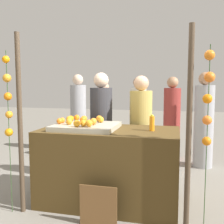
{
  "coord_description": "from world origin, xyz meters",
  "views": [
    {
      "loc": [
        0.82,
        -3.19,
        1.51
      ],
      "look_at": [
        0.0,
        0.15,
        1.15
      ],
      "focal_mm": 42.97,
      "sensor_mm": 36.0,
      "label": 1
    }
  ],
  "objects_px": {
    "orange_0": "(99,119)",
    "vendor_left": "(101,131)",
    "stall_counter": "(109,166)",
    "chalkboard_sign": "(98,207)",
    "orange_1": "(77,123)",
    "juice_bottle": "(152,123)",
    "vendor_right": "(141,135)"
  },
  "relations": [
    {
      "from": "juice_bottle",
      "to": "chalkboard_sign",
      "type": "relative_size",
      "value": 0.43
    },
    {
      "from": "chalkboard_sign",
      "to": "vendor_left",
      "type": "relative_size",
      "value": 0.27
    },
    {
      "from": "chalkboard_sign",
      "to": "orange_0",
      "type": "bearing_deg",
      "value": 105.59
    },
    {
      "from": "vendor_left",
      "to": "orange_1",
      "type": "bearing_deg",
      "value": -90.83
    },
    {
      "from": "chalkboard_sign",
      "to": "stall_counter",
      "type": "bearing_deg",
      "value": 93.16
    },
    {
      "from": "stall_counter",
      "to": "vendor_left",
      "type": "distance_m",
      "value": 0.83
    },
    {
      "from": "orange_1",
      "to": "chalkboard_sign",
      "type": "distance_m",
      "value": 0.96
    },
    {
      "from": "stall_counter",
      "to": "orange_1",
      "type": "height_order",
      "value": "orange_1"
    },
    {
      "from": "stall_counter",
      "to": "vendor_right",
      "type": "relative_size",
      "value": 1.05
    },
    {
      "from": "orange_0",
      "to": "vendor_left",
      "type": "bearing_deg",
      "value": 103.02
    },
    {
      "from": "orange_1",
      "to": "juice_bottle",
      "type": "distance_m",
      "value": 0.9
    },
    {
      "from": "chalkboard_sign",
      "to": "vendor_right",
      "type": "relative_size",
      "value": 0.28
    },
    {
      "from": "stall_counter",
      "to": "orange_0",
      "type": "distance_m",
      "value": 0.64
    },
    {
      "from": "orange_1",
      "to": "juice_bottle",
      "type": "height_order",
      "value": "juice_bottle"
    },
    {
      "from": "vendor_right",
      "to": "orange_1",
      "type": "bearing_deg",
      "value": -123.11
    },
    {
      "from": "stall_counter",
      "to": "vendor_left",
      "type": "bearing_deg",
      "value": 113.4
    },
    {
      "from": "orange_1",
      "to": "juice_bottle",
      "type": "xyz_separation_m",
      "value": [
        0.85,
        0.29,
        -0.01
      ]
    },
    {
      "from": "orange_0",
      "to": "orange_1",
      "type": "relative_size",
      "value": 1.03
    },
    {
      "from": "orange_1",
      "to": "chalkboard_sign",
      "type": "relative_size",
      "value": 0.18
    },
    {
      "from": "orange_0",
      "to": "juice_bottle",
      "type": "xyz_separation_m",
      "value": [
        0.72,
        -0.19,
        -0.01
      ]
    },
    {
      "from": "stall_counter",
      "to": "orange_0",
      "type": "height_order",
      "value": "orange_0"
    },
    {
      "from": "orange_0",
      "to": "vendor_left",
      "type": "height_order",
      "value": "vendor_left"
    },
    {
      "from": "juice_bottle",
      "to": "vendor_right",
      "type": "relative_size",
      "value": 0.12
    },
    {
      "from": "stall_counter",
      "to": "orange_0",
      "type": "xyz_separation_m",
      "value": [
        -0.19,
        0.2,
        0.58
      ]
    },
    {
      "from": "orange_1",
      "to": "vendor_right",
      "type": "height_order",
      "value": "vendor_right"
    },
    {
      "from": "stall_counter",
      "to": "chalkboard_sign",
      "type": "height_order",
      "value": "stall_counter"
    },
    {
      "from": "stall_counter",
      "to": "orange_0",
      "type": "relative_size",
      "value": 20.25
    },
    {
      "from": "orange_0",
      "to": "vendor_left",
      "type": "relative_size",
      "value": 0.05
    },
    {
      "from": "juice_bottle",
      "to": "stall_counter",
      "type": "bearing_deg",
      "value": -179.07
    },
    {
      "from": "orange_0",
      "to": "chalkboard_sign",
      "type": "xyz_separation_m",
      "value": [
        0.22,
        -0.79,
        -0.83
      ]
    },
    {
      "from": "juice_bottle",
      "to": "vendor_right",
      "type": "height_order",
      "value": "vendor_right"
    },
    {
      "from": "juice_bottle",
      "to": "chalkboard_sign",
      "type": "height_order",
      "value": "juice_bottle"
    }
  ]
}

